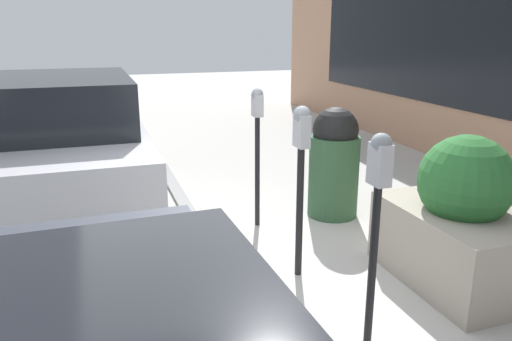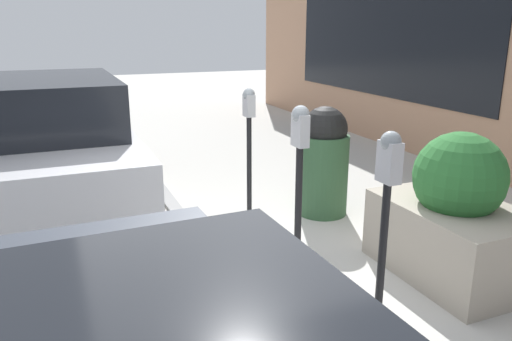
{
  "view_description": "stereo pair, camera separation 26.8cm",
  "coord_description": "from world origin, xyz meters",
  "px_view_note": "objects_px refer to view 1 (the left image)",
  "views": [
    {
      "loc": [
        -3.7,
        1.08,
        2.13
      ],
      "look_at": [
        0.0,
        -0.16,
        1.0
      ],
      "focal_mm": 35.0,
      "sensor_mm": 36.0,
      "label": 1
    },
    {
      "loc": [
        -3.6,
        1.33,
        2.13
      ],
      "look_at": [
        0.0,
        -0.16,
        1.0
      ],
      "focal_mm": 35.0,
      "sensor_mm": 36.0,
      "label": 2
    }
  ],
  "objects_px": {
    "planter_box": "(461,223)",
    "trash_bin": "(334,162)",
    "parking_meter_second": "(301,158)",
    "parking_meter_middle": "(257,131)",
    "parked_car_middle": "(59,138)",
    "parking_meter_nearest": "(377,202)"
  },
  "relations": [
    {
      "from": "planter_box",
      "to": "trash_bin",
      "type": "distance_m",
      "value": 1.79
    },
    {
      "from": "parking_meter_second",
      "to": "parking_meter_middle",
      "type": "xyz_separation_m",
      "value": [
        1.2,
        -0.02,
        -0.0
      ]
    },
    {
      "from": "parking_meter_middle",
      "to": "parking_meter_second",
      "type": "bearing_deg",
      "value": 178.86
    },
    {
      "from": "parking_meter_second",
      "to": "parked_car_middle",
      "type": "distance_m",
      "value": 3.42
    },
    {
      "from": "parking_meter_middle",
      "to": "planter_box",
      "type": "xyz_separation_m",
      "value": [
        -1.74,
        -1.22,
        -0.53
      ]
    },
    {
      "from": "parking_meter_second",
      "to": "trash_bin",
      "type": "bearing_deg",
      "value": -38.04
    },
    {
      "from": "parking_meter_nearest",
      "to": "planter_box",
      "type": "height_order",
      "value": "parking_meter_nearest"
    },
    {
      "from": "parking_meter_nearest",
      "to": "parking_meter_second",
      "type": "relative_size",
      "value": 1.01
    },
    {
      "from": "planter_box",
      "to": "parked_car_middle",
      "type": "xyz_separation_m",
      "value": [
        3.29,
        3.27,
        0.27
      ]
    },
    {
      "from": "trash_bin",
      "to": "parking_meter_middle",
      "type": "bearing_deg",
      "value": 91.28
    },
    {
      "from": "planter_box",
      "to": "trash_bin",
      "type": "relative_size",
      "value": 1.07
    },
    {
      "from": "planter_box",
      "to": "trash_bin",
      "type": "bearing_deg",
      "value": 9.27
    },
    {
      "from": "parking_meter_nearest",
      "to": "parked_car_middle",
      "type": "height_order",
      "value": "parked_car_middle"
    },
    {
      "from": "parking_meter_middle",
      "to": "parked_car_middle",
      "type": "height_order",
      "value": "parked_car_middle"
    },
    {
      "from": "parking_meter_second",
      "to": "planter_box",
      "type": "height_order",
      "value": "parking_meter_second"
    },
    {
      "from": "parking_meter_nearest",
      "to": "parking_meter_second",
      "type": "height_order",
      "value": "parking_meter_nearest"
    },
    {
      "from": "planter_box",
      "to": "parking_meter_middle",
      "type": "bearing_deg",
      "value": 35.02
    },
    {
      "from": "parking_meter_second",
      "to": "parking_meter_middle",
      "type": "distance_m",
      "value": 1.2
    },
    {
      "from": "parking_meter_nearest",
      "to": "planter_box",
      "type": "distance_m",
      "value": 1.56
    },
    {
      "from": "parking_meter_second",
      "to": "parked_car_middle",
      "type": "relative_size",
      "value": 0.34
    },
    {
      "from": "parking_meter_middle",
      "to": "parked_car_middle",
      "type": "xyz_separation_m",
      "value": [
        1.54,
        2.05,
        -0.26
      ]
    },
    {
      "from": "parking_meter_nearest",
      "to": "parking_meter_middle",
      "type": "height_order",
      "value": "parking_meter_nearest"
    }
  ]
}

